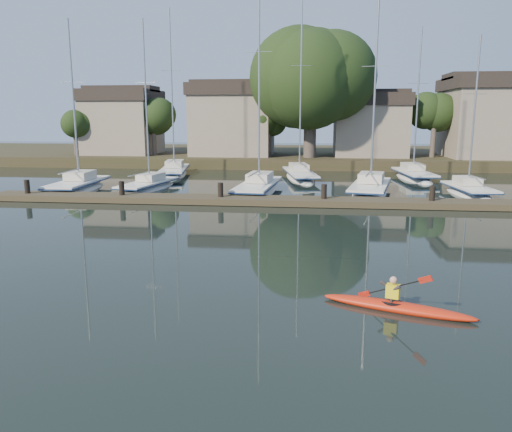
# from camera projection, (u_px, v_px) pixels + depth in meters

# --- Properties ---
(ground) EXTENTS (160.00, 160.00, 0.00)m
(ground) POSITION_uv_depth(u_px,v_px,m) (234.00, 283.00, 15.31)
(ground) COLOR black
(ground) RESTS_ON ground
(kayak) EXTENTS (3.96, 1.82, 1.28)m
(kayak) POSITION_uv_depth(u_px,v_px,m) (396.00, 305.00, 13.13)
(kayak) COLOR red
(kayak) RESTS_ON ground
(dock) EXTENTS (34.00, 2.00, 1.80)m
(dock) POSITION_uv_depth(u_px,v_px,m) (272.00, 201.00, 28.91)
(dock) COLOR #423825
(dock) RESTS_ON ground
(sailboat_0) EXTENTS (2.48, 8.03, 12.63)m
(sailboat_0) POSITION_uv_depth(u_px,v_px,m) (79.00, 193.00, 34.35)
(sailboat_0) COLOR white
(sailboat_0) RESTS_ON ground
(sailboat_1) EXTENTS (3.12, 7.83, 12.47)m
(sailboat_1) POSITION_uv_depth(u_px,v_px,m) (148.00, 192.00, 34.72)
(sailboat_1) COLOR white
(sailboat_1) RESTS_ON ground
(sailboat_2) EXTENTS (2.94, 9.55, 15.57)m
(sailboat_2) POSITION_uv_depth(u_px,v_px,m) (258.00, 195.00, 33.47)
(sailboat_2) COLOR white
(sailboat_2) RESTS_ON ground
(sailboat_3) EXTENTS (3.99, 9.03, 14.11)m
(sailboat_3) POSITION_uv_depth(u_px,v_px,m) (370.00, 197.00, 32.92)
(sailboat_3) COLOR white
(sailboat_3) RESTS_ON ground
(sailboat_4) EXTENTS (2.61, 6.73, 11.17)m
(sailboat_4) POSITION_uv_depth(u_px,v_px,m) (468.00, 197.00, 32.43)
(sailboat_4) COLOR white
(sailboat_4) RESTS_ON ground
(sailboat_5) EXTENTS (3.58, 9.30, 15.02)m
(sailboat_5) POSITION_uv_depth(u_px,v_px,m) (174.00, 177.00, 43.21)
(sailboat_5) COLOR white
(sailboat_5) RESTS_ON ground
(sailboat_6) EXTENTS (3.66, 9.81, 15.27)m
(sailboat_6) POSITION_uv_depth(u_px,v_px,m) (300.00, 180.00, 40.81)
(sailboat_6) COLOR white
(sailboat_6) RESTS_ON ground
(sailboat_7) EXTENTS (2.90, 8.30, 13.11)m
(sailboat_7) POSITION_uv_depth(u_px,v_px,m) (413.00, 181.00, 40.57)
(sailboat_7) COLOR white
(sailboat_7) RESTS_ON ground
(shore) EXTENTS (90.00, 25.25, 12.75)m
(shore) POSITION_uv_depth(u_px,v_px,m) (307.00, 133.00, 53.74)
(shore) COLOR #2B3118
(shore) RESTS_ON ground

